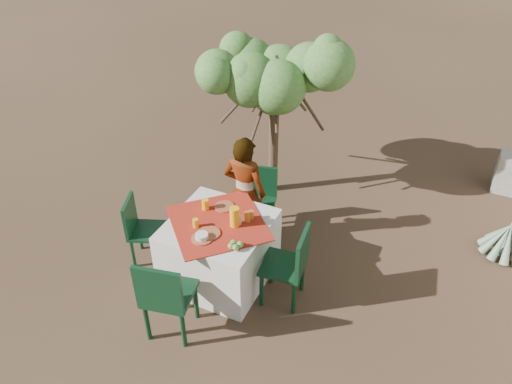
# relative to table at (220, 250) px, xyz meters

# --- Properties ---
(ground) EXTENTS (160.00, 160.00, 0.00)m
(ground) POSITION_rel_table_xyz_m (0.31, -0.21, -0.38)
(ground) COLOR #352318
(ground) RESTS_ON ground
(table) EXTENTS (1.30, 1.30, 0.76)m
(table) POSITION_rel_table_xyz_m (0.00, 0.00, 0.00)
(table) COLOR silver
(table) RESTS_ON ground
(chair_far) EXTENTS (0.46, 0.46, 0.84)m
(chair_far) POSITION_rel_table_xyz_m (0.03, 0.96, 0.09)
(chair_far) COLOR black
(chair_far) RESTS_ON ground
(chair_near) EXTENTS (0.54, 0.54, 0.98)m
(chair_near) POSITION_rel_table_xyz_m (-0.06, -0.93, 0.17)
(chair_near) COLOR black
(chair_near) RESTS_ON ground
(chair_left) EXTENTS (0.49, 0.49, 0.82)m
(chair_left) POSITION_rel_table_xyz_m (-0.94, -0.12, 0.08)
(chair_left) COLOR black
(chair_left) RESTS_ON ground
(chair_right) EXTENTS (0.47, 0.47, 0.92)m
(chair_right) POSITION_rel_table_xyz_m (0.83, 0.00, 0.13)
(chair_right) COLOR black
(chair_right) RESTS_ON ground
(person) EXTENTS (0.53, 0.36, 1.42)m
(person) POSITION_rel_table_xyz_m (-0.02, 0.67, 0.33)
(person) COLOR #8C6651
(person) RESTS_ON ground
(shrub_tree) EXTENTS (1.67, 1.64, 1.96)m
(shrub_tree) POSITION_rel_table_xyz_m (-0.10, 1.87, 1.17)
(shrub_tree) COLOR #4C3C26
(shrub_tree) RESTS_ON ground
(agave) EXTENTS (0.58, 0.58, 0.61)m
(agave) POSITION_rel_table_xyz_m (2.84, 1.76, -0.17)
(agave) COLOR gray
(agave) RESTS_ON ground
(plate_far) EXTENTS (0.22, 0.22, 0.01)m
(plate_far) POSITION_rel_table_xyz_m (-0.07, 0.26, 0.39)
(plate_far) COLOR brown
(plate_far) RESTS_ON table
(plate_near) EXTENTS (0.23, 0.23, 0.01)m
(plate_near) POSITION_rel_table_xyz_m (0.00, -0.20, 0.39)
(plate_near) COLOR brown
(plate_near) RESTS_ON table
(glass_far) EXTENTS (0.07, 0.07, 0.12)m
(glass_far) POSITION_rel_table_xyz_m (-0.23, 0.15, 0.44)
(glass_far) COLOR #FFA410
(glass_far) RESTS_ON table
(glass_near) EXTENTS (0.06, 0.06, 0.10)m
(glass_near) POSITION_rel_table_xyz_m (-0.17, -0.16, 0.43)
(glass_near) COLOR #FFA410
(glass_near) RESTS_ON table
(juice_pitcher) EXTENTS (0.10, 0.10, 0.22)m
(juice_pitcher) POSITION_rel_table_xyz_m (0.18, 0.04, 0.49)
(juice_pitcher) COLOR #FFA410
(juice_pitcher) RESTS_ON table
(bowl_plate) EXTENTS (0.22, 0.22, 0.01)m
(bowl_plate) POSITION_rel_table_xyz_m (-0.02, -0.29, 0.39)
(bowl_plate) COLOR brown
(bowl_plate) RESTS_ON table
(white_bowl) EXTENTS (0.13, 0.13, 0.05)m
(white_bowl) POSITION_rel_table_xyz_m (-0.02, -0.29, 0.42)
(white_bowl) COLOR silver
(white_bowl) RESTS_ON bowl_plate
(jar_left) EXTENTS (0.07, 0.07, 0.11)m
(jar_left) POSITION_rel_table_xyz_m (0.26, 0.16, 0.44)
(jar_left) COLOR #BB6A21
(jar_left) RESTS_ON table
(jar_right) EXTENTS (0.06, 0.06, 0.10)m
(jar_right) POSITION_rel_table_xyz_m (0.28, 0.21, 0.43)
(jar_right) COLOR #BB6A21
(jar_right) RESTS_ON table
(napkin_holder) EXTENTS (0.09, 0.07, 0.10)m
(napkin_holder) POSITION_rel_table_xyz_m (0.19, 0.07, 0.43)
(napkin_holder) COLOR silver
(napkin_holder) RESTS_ON table
(fruit_cluster) EXTENTS (0.14, 0.13, 0.07)m
(fruit_cluster) POSITION_rel_table_xyz_m (0.34, -0.27, 0.42)
(fruit_cluster) COLOR olive
(fruit_cluster) RESTS_ON table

